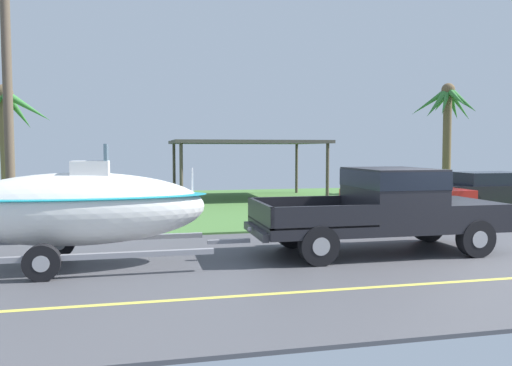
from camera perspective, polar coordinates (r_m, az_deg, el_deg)
The scene contains 9 objects.
ground at distance 19.13m, azimuth 6.85°, elevation -3.14°, with size 36.00×22.00×0.11m.
pickup_truck_towing at distance 11.77m, azimuth 14.80°, elevation -2.44°, with size 5.61×2.16×1.88m.
boat_on_trailer at distance 10.49m, azimuth -19.42°, elevation -2.69°, with size 6.19×2.19×2.40m.
parked_sedan_near at distance 18.55m, azimuth 16.42°, elevation -1.37°, with size 4.33×1.85×1.38m.
parked_sedan_far at distance 22.50m, azimuth 24.88°, elevation -0.68°, with size 4.57×1.90×1.38m.
carport_awning at distance 23.17m, azimuth -1.13°, elevation 4.46°, with size 6.70×4.91×2.68m.
palm_tree_near_left at distance 27.19m, azimuth 20.66°, elevation 7.45°, with size 2.94×3.01×5.55m.
palm_tree_near_right at distance 22.83m, azimuth -26.30°, elevation 6.41°, with size 3.47×3.41×4.88m.
utility_pole at distance 15.01m, azimuth -26.12°, elevation 11.39°, with size 0.24×1.80×8.44m.
Camera 1 is at (-6.41, -9.50, 2.30)m, focal length 35.72 mm.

